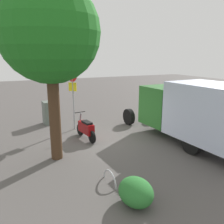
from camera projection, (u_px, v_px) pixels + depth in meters
The scene contains 8 objects.
ground_plane at pixel (103, 140), 10.73m from camera, with size 60.00×60.00×0.00m, color #524D4B.
box_truck_near at pixel (199, 110), 9.85m from camera, with size 7.64×2.53×2.75m.
motorcycle at pixel (86, 129), 10.76m from camera, with size 1.81×0.58×1.20m.
stop_sign at pixel (73, 88), 11.86m from camera, with size 0.71×0.33×3.29m.
street_tree at pixel (50, 34), 7.80m from camera, with size 3.49×3.49×6.34m.
utility_cabinet at pixel (47, 113), 13.18m from camera, with size 0.74×0.41×1.30m, color slate.
bike_rack_hoop at pixel (110, 183), 7.13m from camera, with size 0.85×0.85×0.05m, color #B7B7BC.
shrub_near_sign at pixel (136, 192), 6.03m from camera, with size 1.06×0.87×0.73m, color #2A712E.
Camera 1 is at (-9.28, 4.02, 3.82)m, focal length 37.05 mm.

